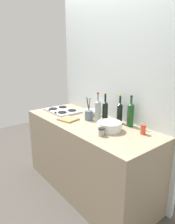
{
  "coord_description": "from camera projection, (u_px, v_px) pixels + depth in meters",
  "views": [
    {
      "loc": [
        1.75,
        -1.4,
        1.65
      ],
      "look_at": [
        0.0,
        0.0,
        1.02
      ],
      "focal_mm": 32.11,
      "sensor_mm": 36.0,
      "label": 1
    }
  ],
  "objects": [
    {
      "name": "condiment_jar_front",
      "position": [
        143.0,
        129.0,
        1.98
      ],
      "size": [
        0.06,
        0.06,
        0.1
      ],
      "color": "#C64C2D",
      "rests_on": "counter_block"
    },
    {
      "name": "plate_stack",
      "position": [
        109.0,
        126.0,
        2.08
      ],
      "size": [
        0.26,
        0.26,
        0.09
      ],
      "color": "white",
      "rests_on": "counter_block"
    },
    {
      "name": "condiment_jar_rear",
      "position": [
        101.0,
        132.0,
        1.94
      ],
      "size": [
        0.07,
        0.07,
        0.08
      ],
      "color": "#9E998C",
      "rests_on": "counter_block"
    },
    {
      "name": "wine_bottle_leftmost",
      "position": [
        130.0,
        114.0,
        2.18
      ],
      "size": [
        0.07,
        0.07,
        0.35
      ],
      "color": "#19471E",
      "rests_on": "counter_block"
    },
    {
      "name": "counter_block",
      "position": [
        88.0,
        156.0,
        2.48
      ],
      "size": [
        1.8,
        0.7,
        0.9
      ],
      "primitive_type": "cube",
      "color": "tan",
      "rests_on": "ground"
    },
    {
      "name": "wine_bottle_mid_right",
      "position": [
        120.0,
        112.0,
        2.28
      ],
      "size": [
        0.06,
        0.06,
        0.34
      ],
      "color": "black",
      "rests_on": "counter_block"
    },
    {
      "name": "wine_bottle_rightmost",
      "position": [
        98.0,
        111.0,
        2.29
      ],
      "size": [
        0.07,
        0.07,
        0.36
      ],
      "color": "gray",
      "rests_on": "counter_block"
    },
    {
      "name": "ground_plane",
      "position": [
        88.0,
        187.0,
        2.61
      ],
      "size": [
        6.0,
        6.0,
        0.0
      ],
      "primitive_type": "plane",
      "color": "#47423D",
      "rests_on": "ground"
    },
    {
      "name": "stovetop_hob",
      "position": [
        63.0,
        110.0,
        2.79
      ],
      "size": [
        0.48,
        0.35,
        0.04
      ],
      "color": "#B2B2B7",
      "rests_on": "counter_block"
    },
    {
      "name": "utensil_crock",
      "position": [
        89.0,
        115.0,
        2.42
      ],
      "size": [
        0.1,
        0.1,
        0.28
      ],
      "color": "slate",
      "rests_on": "counter_block"
    },
    {
      "name": "mixing_bowl",
      "position": [
        92.0,
        112.0,
        2.6
      ],
      "size": [
        0.2,
        0.2,
        0.07
      ],
      "color": "white",
      "rests_on": "counter_block"
    },
    {
      "name": "cutting_board",
      "position": [
        68.0,
        119.0,
        2.43
      ],
      "size": [
        0.24,
        0.23,
        0.02
      ],
      "primitive_type": "cube",
      "rotation": [
        0.0,
        0.0,
        0.22
      ],
      "color": "#9E7A4C",
      "rests_on": "counter_block"
    },
    {
      "name": "wine_bottle_mid_left",
      "position": [
        105.0,
        111.0,
        2.32
      ],
      "size": [
        0.06,
        0.06,
        0.35
      ],
      "color": "black",
      "rests_on": "counter_block"
    },
    {
      "name": "backsplash_panel",
      "position": [
        111.0,
        86.0,
        2.48
      ],
      "size": [
        1.9,
        0.06,
        2.59
      ],
      "primitive_type": "cube",
      "color": "silver",
      "rests_on": "ground"
    }
  ]
}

